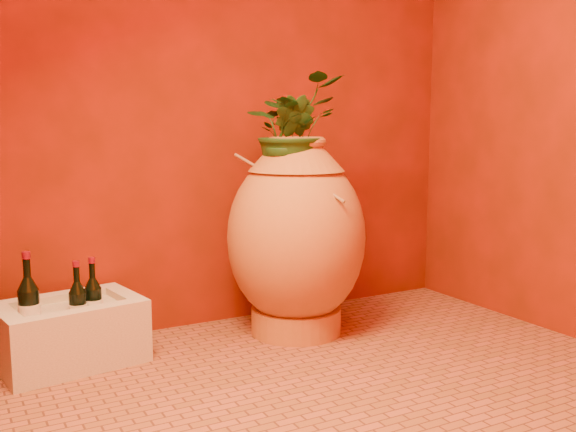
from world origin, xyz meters
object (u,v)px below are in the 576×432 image
stone_basin (70,334)px  wine_bottle_a (78,307)px  amphora (296,237)px  wall_tap (305,177)px  wine_bottle_c (93,303)px  wine_bottle_b (29,308)px

stone_basin → wine_bottle_a: bearing=-61.4°
amphora → stone_basin: 1.07m
stone_basin → wall_tap: 1.36m
wine_bottle_c → wall_tap: 1.22m
wall_tap → amphora: bearing=-127.2°
stone_basin → wall_tap: bearing=7.9°
amphora → wine_bottle_b: 1.18m
stone_basin → wine_bottle_a: (0.03, -0.05, 0.12)m
stone_basin → wine_bottle_b: size_ratio=1.75×
wine_bottle_b → wall_tap: size_ratio=2.15×
wine_bottle_c → stone_basin: bearing=171.8°
wine_bottle_b → wine_bottle_c: size_ratio=1.18×
amphora → wall_tap: size_ratio=5.73×
wine_bottle_b → wall_tap: 1.45m
amphora → stone_basin: bearing=174.3°
wine_bottle_a → amphora: bearing=-2.8°
stone_basin → wine_bottle_b: bearing=-166.9°
wine_bottle_a → wine_bottle_b: size_ratio=0.85×
wine_bottle_a → stone_basin: bearing=118.6°
wine_bottle_b → wine_bottle_c: 0.25m
wine_bottle_c → wall_tap: bearing=9.3°
wine_bottle_a → wine_bottle_c: size_ratio=1.00×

